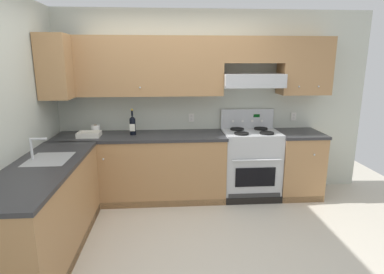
% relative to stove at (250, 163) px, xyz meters
% --- Properties ---
extents(ground_plane, '(7.04, 7.04, 0.00)m').
position_rel_stove_xyz_m(ground_plane, '(-1.08, -1.25, -0.48)').
color(ground_plane, beige).
extents(wall_back, '(4.68, 0.57, 2.55)m').
position_rel_stove_xyz_m(wall_back, '(-0.69, 0.27, 1.00)').
color(wall_back, beige).
rests_on(wall_back, ground_plane).
extents(wall_left, '(0.47, 4.00, 2.55)m').
position_rel_stove_xyz_m(wall_left, '(-2.68, -1.02, 0.86)').
color(wall_left, beige).
rests_on(wall_left, ground_plane).
extents(counter_back_run, '(3.60, 0.65, 0.91)m').
position_rel_stove_xyz_m(counter_back_run, '(-1.05, -0.01, -0.03)').
color(counter_back_run, '#A87A4C').
rests_on(counter_back_run, ground_plane).
extents(counter_left_run, '(0.63, 1.91, 1.13)m').
position_rel_stove_xyz_m(counter_left_run, '(-2.33, -1.25, -0.02)').
color(counter_left_run, '#A87A4C').
rests_on(counter_left_run, ground_plane).
extents(stove, '(0.76, 0.62, 1.20)m').
position_rel_stove_xyz_m(stove, '(0.00, 0.00, 0.00)').
color(stove, '#B7BABC').
rests_on(stove, ground_plane).
extents(wine_bottle, '(0.08, 0.08, 0.35)m').
position_rel_stove_xyz_m(wine_bottle, '(-1.60, 0.01, 0.57)').
color(wine_bottle, black).
rests_on(wine_bottle, counter_back_run).
extents(bowl, '(0.29, 0.22, 0.06)m').
position_rel_stove_xyz_m(bowl, '(-2.16, -0.06, 0.45)').
color(bowl, white).
rests_on(bowl, counter_back_run).
extents(paper_towel_roll, '(0.12, 0.12, 0.12)m').
position_rel_stove_xyz_m(paper_towel_roll, '(-2.11, 0.11, 0.49)').
color(paper_towel_roll, white).
rests_on(paper_towel_roll, counter_back_run).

